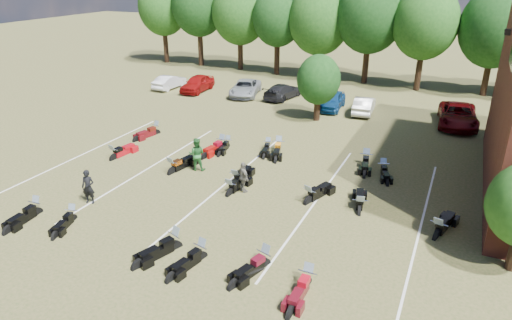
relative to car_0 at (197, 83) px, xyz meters
The scene contains 34 objects.
ground 24.12m from the car_0, 52.41° to the right, with size 160.00×160.00×0.00m, color brown.
car_0 is the anchor object (origin of this frame).
car_1 2.98m from the car_0, behind, with size 1.34×3.85×1.27m, color #BBBBC0.
car_2 4.70m from the car_0, ahead, with size 2.24×4.85×1.35m, color gray.
car_3 8.17m from the car_0, ahead, with size 1.81×4.44×1.29m, color black.
car_4 12.91m from the car_0, ahead, with size 1.69×4.19×1.43m, color navy.
car_5 15.54m from the car_0, ahead, with size 1.40×4.02×1.32m, color #A2A39E.
car_6 22.39m from the car_0, ahead, with size 2.58×5.61×1.56m, color #4E0407.
person_black 21.90m from the car_0, 72.21° to the right, with size 0.63×0.41×1.73m, color black.
person_green 17.90m from the car_0, 58.42° to the right, with size 0.93×0.73×1.92m, color #235E27.
person_grey 21.10m from the car_0, 51.99° to the right, with size 0.97×0.40×1.66m, color #5E5B51.
motorcycle_1 23.41m from the car_0, 77.05° to the right, with size 0.74×2.31×1.29m, color black, non-canonical shape.
motorcycle_2 23.64m from the car_0, 72.26° to the right, with size 0.64×2.01×1.12m, color black, non-canonical shape.
motorcycle_3 25.80m from the car_0, 60.44° to the right, with size 0.77×2.43×1.35m, color black, non-canonical shape.
motorcycle_4 26.64m from the car_0, 58.09° to the right, with size 0.72×2.25×1.25m, color black, non-canonical shape.
motorcycle_5 27.52m from the car_0, 53.04° to the right, with size 0.74×2.32×1.29m, color black, non-canonical shape.
motorcycle_6 29.03m from the car_0, 50.54° to the right, with size 0.73×2.30×1.28m, color #4B0A13, non-canonical shape.
motorcycle_7 16.55m from the car_0, 76.01° to the right, with size 0.76×2.37×1.32m, color maroon, non-canonical shape.
motorcycle_8 18.28m from the car_0, 62.81° to the right, with size 0.79×2.50×1.39m, color black, non-canonical shape.
motorcycle_9 20.28m from the car_0, 52.67° to the right, with size 0.76×2.39×1.33m, color black, non-canonical shape.
motorcycle_10 21.27m from the car_0, 53.93° to the right, with size 0.73×2.30×1.28m, color black, non-canonical shape.
motorcycle_11 23.19m from the car_0, 44.82° to the right, with size 0.79×2.47×1.38m, color black, non-canonical shape.
motorcycle_12 24.95m from the car_0, 40.67° to the right, with size 0.75×2.37×1.32m, color black, non-canonical shape.
motorcycle_13 28.13m from the car_0, 37.09° to the right, with size 0.79×2.47×1.38m, color black, non-canonical shape.
motorcycle_14 11.89m from the car_0, 72.34° to the right, with size 0.75×2.35×1.31m, color #500B10, non-canonical shape.
motorcycle_15 14.95m from the car_0, 52.62° to the right, with size 0.77×2.41×1.34m, color maroon, non-canonical shape.
motorcycle_16 14.79m from the car_0, 50.94° to the right, with size 0.64×2.01×1.12m, color black, non-canonical shape.
motorcycle_17 16.42m from the car_0, 40.39° to the right, with size 0.77×2.41×1.35m, color black, non-canonical shape.
motorcycle_18 15.94m from the car_0, 42.22° to the right, with size 0.63×1.99×1.11m, color black, non-canonical shape.
motorcycle_19 20.74m from the car_0, 30.17° to the right, with size 0.76×2.39×1.33m, color black, non-canonical shape.
motorcycle_20 22.12m from the car_0, 30.44° to the right, with size 0.67×2.10×1.17m, color black, non-canonical shape.
tree_line 17.80m from the car_0, 35.82° to the left, with size 56.00×6.00×9.79m.
young_tree_midfield 13.42m from the car_0, 15.84° to the right, with size 3.20×3.20×4.70m.
parking_lines 19.93m from the car_0, 53.99° to the right, with size 20.10×14.00×0.01m.
Camera 1 is at (7.72, -16.29, 10.72)m, focal length 32.00 mm.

